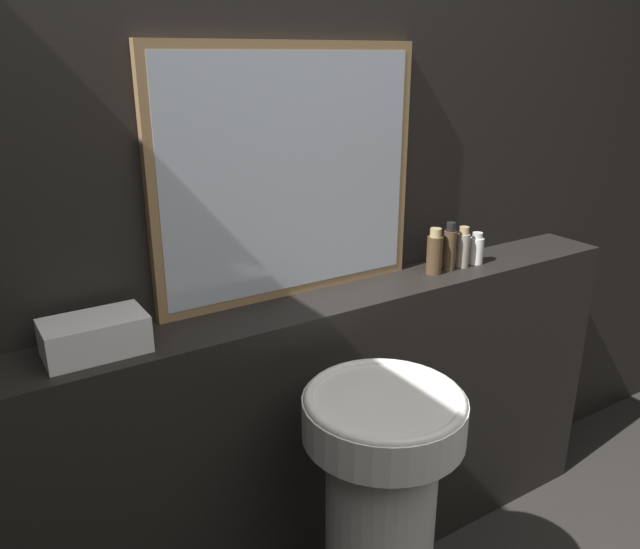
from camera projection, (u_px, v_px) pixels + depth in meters
name	position (u px, v px, depth m)	size (l,w,h in m)	color
wall_back	(267.00, 204.00, 1.76)	(8.00, 0.06, 2.50)	black
vanity_counter	(296.00, 456.00, 1.90)	(2.44, 0.22, 0.99)	black
pedestal_sink	(379.00, 530.00, 1.59)	(0.39, 0.39, 0.90)	silver
mirror	(290.00, 175.00, 1.71)	(0.81, 0.03, 0.70)	#937047
towel_stack	(95.00, 336.00, 1.45)	(0.23, 0.14, 0.09)	white
shampoo_bottle	(434.00, 253.00, 1.97)	(0.05, 0.05, 0.15)	#4C3823
conditioner_bottle	(449.00, 248.00, 2.00)	(0.04, 0.04, 0.16)	#4C3823
lotion_bottle	(463.00, 248.00, 2.04)	(0.04, 0.04, 0.14)	gray
body_wash_bottle	(476.00, 249.00, 2.07)	(0.05, 0.05, 0.11)	white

